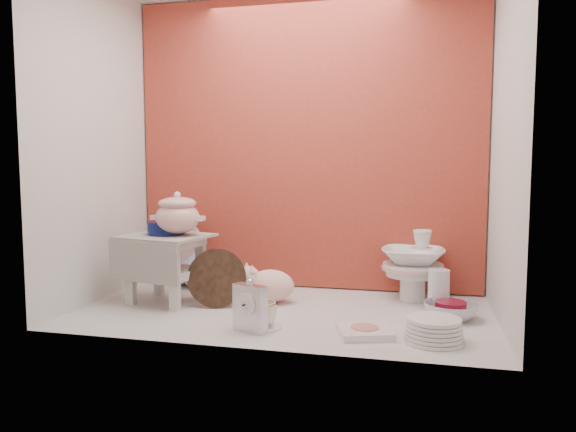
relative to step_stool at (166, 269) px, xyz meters
name	(u,v)px	position (x,y,z in m)	size (l,w,h in m)	color
ground	(283,311)	(0.57, -0.03, -0.16)	(1.80, 1.80, 0.00)	silver
niche_shell	(292,101)	(0.57, 0.15, 0.77)	(1.86, 1.03, 1.53)	#AA3E2A
step_stool	(166,269)	(0.00, 0.00, 0.00)	(0.38, 0.32, 0.32)	silver
soup_tureen	(178,213)	(0.06, 0.00, 0.26)	(0.24, 0.24, 0.20)	white
cobalt_bowl	(166,228)	(-0.01, 0.02, 0.19)	(0.17, 0.17, 0.06)	#0A134D
floral_platter	(175,251)	(-0.12, 0.35, 0.02)	(0.36, 0.08, 0.36)	white
blue_white_vase	(200,264)	(0.03, 0.34, -0.04)	(0.23, 0.23, 0.24)	white
lacquer_tray	(217,278)	(0.26, -0.02, -0.03)	(0.27, 0.08, 0.26)	black
mantel_clock	(250,306)	(0.52, -0.34, -0.06)	(0.14, 0.05, 0.20)	silver
plush_pig	(271,285)	(0.48, 0.11, -0.08)	(0.28, 0.19, 0.17)	beige
teacup_saucer	(262,327)	(0.55, -0.29, -0.15)	(0.16, 0.16, 0.01)	white
gold_rim_teacup	(262,314)	(0.55, -0.29, -0.10)	(0.12, 0.12, 0.10)	white
lattice_dish	(365,331)	(0.95, -0.28, -0.14)	(0.19, 0.19, 0.03)	white
dinner_plate_stack	(434,330)	(1.20, -0.30, -0.11)	(0.22, 0.22, 0.09)	white
crystal_bowl	(451,311)	(1.28, 0.02, -0.12)	(0.22, 0.22, 0.07)	silver
clear_glass_vase	(439,291)	(1.23, 0.13, -0.07)	(0.09, 0.09, 0.18)	silver
porcelain_tower	(413,265)	(1.12, 0.31, 0.01)	(0.30, 0.30, 0.34)	white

